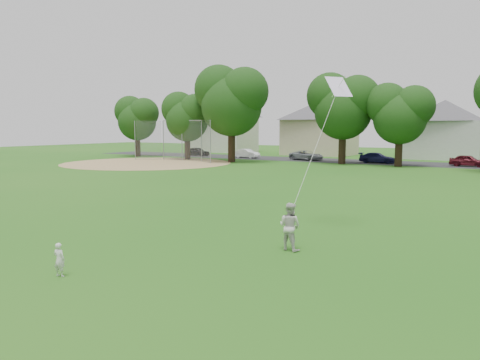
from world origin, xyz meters
The scene contains 9 objects.
ground centered at (0.00, 0.00, 0.00)m, with size 160.00×160.00×0.00m, color #1E5C15.
street centered at (0.00, 42.00, 0.01)m, with size 90.00×7.00×0.01m, color #2D2D30.
dirt_infield centered at (-26.00, 28.00, 0.01)m, with size 18.00×18.00×0.02m, color #9E7F51.
toddler centered at (-1.34, -1.94, 0.44)m, with size 0.32×0.21×0.89m, color silver.
older_boy centered at (2.57, 3.52, 0.75)m, with size 0.73×0.57×1.50m, color beige.
kite centered at (2.59, 5.50, 3.20)m, with size 1.15×2.60×5.80m.
baseball_backstop centered at (-25.21, 32.49, 2.30)m, with size 10.52×2.14×4.60m.
tree_row centered at (3.81, 36.02, 6.46)m, with size 79.55×10.19×11.70m.
house_row centered at (0.39, 52.00, 4.85)m, with size 77.46×14.12×10.27m.
Camera 1 is at (8.72, -9.45, 3.81)m, focal length 35.00 mm.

